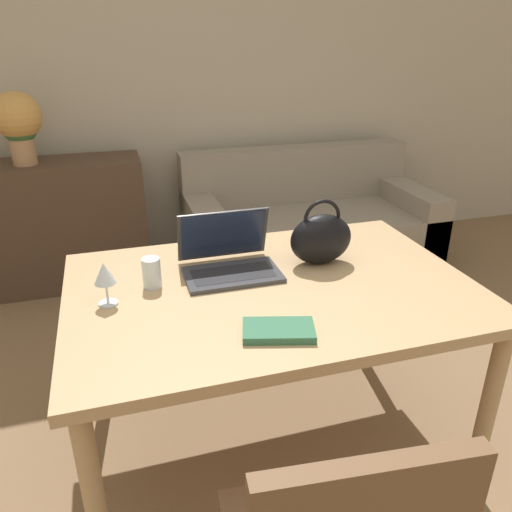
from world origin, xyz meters
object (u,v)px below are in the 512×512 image
Objects in this scene: couch at (307,229)px; wine_glass at (105,275)px; laptop at (228,255)px; handbag at (321,238)px; flower_vase at (18,122)px; drinking_glass at (152,273)px.

couch is 11.53× the size of wine_glass.
laptop is 1.35× the size of handbag.
laptop is 0.36m from handbag.
flower_vase is (-0.87, 1.61, 0.28)m from laptop.
laptop is at bearing 11.33° from drinking_glass.
couch is 15.95× the size of drinking_glass.
couch is 6.68× the size of handbag.
laptop is (-0.94, -1.46, 0.53)m from couch.
couch is 4.94× the size of laptop.
flower_vase is (-1.23, 1.66, 0.24)m from handbag.
drinking_glass is (-1.23, -1.52, 0.53)m from couch.
drinking_glass is 0.18m from wine_glass.
flower_vase reaches higher than couch.
couch is 2.02m from drinking_glass.
handbag is at bearing 1.39° from drinking_glass.
wine_glass is (-0.44, -0.14, 0.05)m from laptop.
handbag reaches higher than couch.
couch is at bearing 51.14° from drinking_glass.
drinking_glass reaches higher than couch.
flower_vase is (-1.81, 0.15, 0.82)m from couch.
flower_vase reaches higher than wine_glass.
flower_vase is (-0.43, 1.76, 0.23)m from wine_glass.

